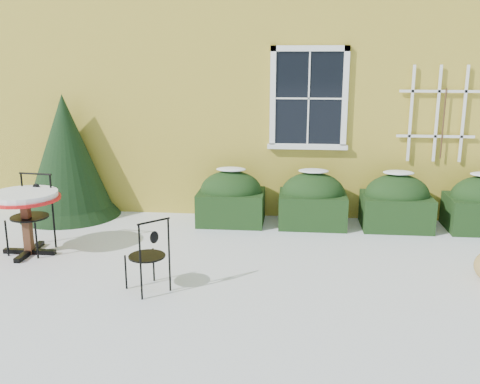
# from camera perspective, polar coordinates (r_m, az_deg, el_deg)

# --- Properties ---
(ground) EXTENTS (80.00, 80.00, 0.00)m
(ground) POSITION_cam_1_polar(r_m,az_deg,el_deg) (6.30, -0.93, -10.18)
(ground) COLOR white
(ground) RESTS_ON ground
(house) EXTENTS (12.40, 8.40, 6.40)m
(house) POSITION_cam_1_polar(r_m,az_deg,el_deg) (12.74, 2.84, 16.80)
(house) COLOR gold
(house) RESTS_ON ground
(hedge_row) EXTENTS (4.95, 0.80, 0.91)m
(hedge_row) POSITION_cam_1_polar(r_m,az_deg,el_deg) (8.59, 12.08, -1.02)
(hedge_row) COLOR black
(hedge_row) RESTS_ON ground
(evergreen_shrub) EXTENTS (1.68, 1.68, 2.04)m
(evergreen_shrub) POSITION_cam_1_polar(r_m,az_deg,el_deg) (9.37, -17.94, 2.46)
(evergreen_shrub) COLOR black
(evergreen_shrub) RESTS_ON ground
(bistro_table) EXTENTS (0.93, 0.93, 0.87)m
(bistro_table) POSITION_cam_1_polar(r_m,az_deg,el_deg) (7.67, -21.97, -1.06)
(bistro_table) COLOR black
(bistro_table) RESTS_ON ground
(patio_chair_near) EXTENTS (0.55, 0.55, 0.88)m
(patio_chair_near) POSITION_cam_1_polar(r_m,az_deg,el_deg) (6.14, -9.73, -6.61)
(patio_chair_near) COLOR black
(patio_chair_near) RESTS_ON ground
(patio_chair_far) EXTENTS (0.52, 0.52, 1.06)m
(patio_chair_far) POSITION_cam_1_polar(r_m,az_deg,el_deg) (7.83, -21.37, -2.15)
(patio_chair_far) COLOR black
(patio_chair_far) RESTS_ON ground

